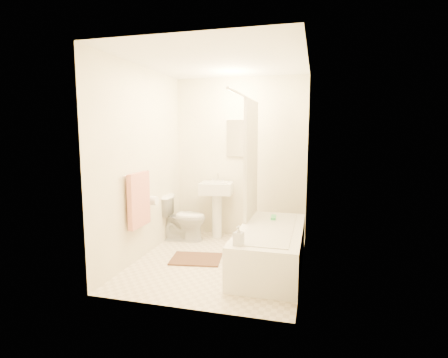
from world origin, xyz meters
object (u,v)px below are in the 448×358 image
(toilet, at_px, (183,218))
(bathtub, at_px, (270,248))
(bath_mat, at_px, (196,259))
(soap_bottle, at_px, (239,236))
(sink, at_px, (217,208))

(toilet, distance_m, bathtub, 1.57)
(bath_mat, distance_m, soap_bottle, 1.13)
(sink, xyz_separation_m, bath_mat, (0.01, -0.96, -0.45))
(sink, height_order, soap_bottle, sink)
(soap_bottle, bearing_deg, bathtub, 71.75)
(soap_bottle, bearing_deg, toilet, 128.84)
(toilet, height_order, soap_bottle, soap_bottle)
(toilet, distance_m, sink, 0.52)
(toilet, bearing_deg, bath_mat, -154.82)
(bathtub, relative_size, bath_mat, 2.72)
(bathtub, bearing_deg, sink, 134.62)
(bathtub, xyz_separation_m, bath_mat, (-0.93, -0.02, -0.22))
(bath_mat, height_order, soap_bottle, soap_bottle)
(soap_bottle, bearing_deg, sink, 113.03)
(bathtub, height_order, bath_mat, bathtub)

